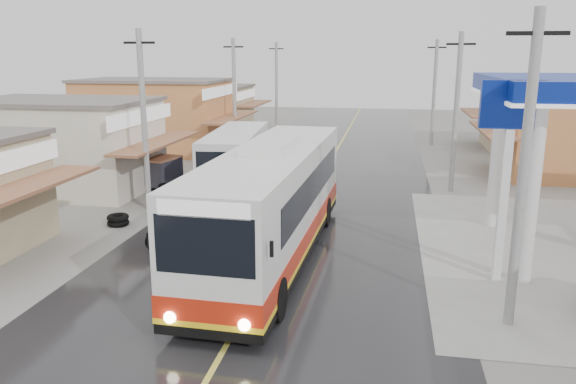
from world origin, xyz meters
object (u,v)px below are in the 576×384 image
at_px(cyclist, 164,226).
at_px(tyre_stack, 118,220).
at_px(second_bus, 236,157).
at_px(coach_bus, 273,203).
at_px(tricycle_near, 162,171).

distance_m(cyclist, tyre_stack, 3.47).
height_order(second_bus, tyre_stack, second_bus).
distance_m(second_bus, tyre_stack, 8.45).
distance_m(coach_bus, tyre_stack, 7.77).
relative_size(second_bus, tricycle_near, 3.70).
distance_m(coach_bus, tricycle_near, 11.94).
bearing_deg(coach_bus, cyclist, 173.24).
distance_m(coach_bus, cyclist, 4.51).
xyz_separation_m(coach_bus, second_bus, (-4.16, 10.39, -0.40)).
distance_m(coach_bus, second_bus, 11.20).
relative_size(cyclist, tricycle_near, 0.91).
xyz_separation_m(coach_bus, tyre_stack, (-7.11, 2.60, -1.76)).
xyz_separation_m(cyclist, tyre_stack, (-2.84, 1.94, -0.50)).
bearing_deg(tricycle_near, tyre_stack, -71.74).
relative_size(second_bus, tyre_stack, 10.08).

